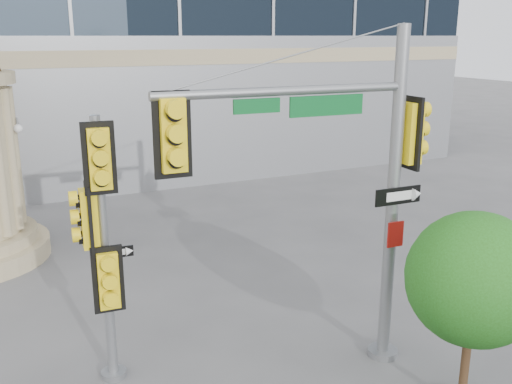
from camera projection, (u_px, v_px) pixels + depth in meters
name	position (u px, v px, depth m)	size (l,w,h in m)	color
ground	(325.00, 375.00, 10.44)	(120.00, 120.00, 0.00)	#545456
main_signal_pole	(341.00, 168.00, 9.66)	(4.82, 0.59, 6.21)	slate
secondary_signal_pole	(101.00, 233.00, 9.55)	(0.82, 0.64, 4.78)	slate
street_tree	(475.00, 284.00, 8.94)	(2.19, 2.14, 3.42)	tan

